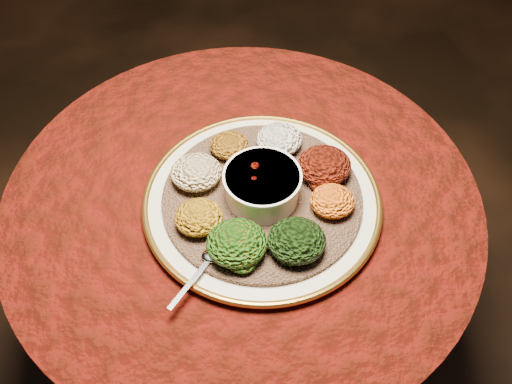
{
  "coord_description": "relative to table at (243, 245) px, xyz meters",
  "views": [
    {
      "loc": [
        -0.03,
        -0.71,
        1.63
      ],
      "look_at": [
        0.03,
        -0.01,
        0.76
      ],
      "focal_mm": 40.0,
      "sensor_mm": 36.0,
      "label": 1
    }
  ],
  "objects": [
    {
      "name": "table",
      "position": [
        0.0,
        0.0,
        0.0
      ],
      "size": [
        0.96,
        0.96,
        0.73
      ],
      "color": "black",
      "rests_on": "ground"
    },
    {
      "name": "spoon",
      "position": [
        -0.07,
        -0.17,
        0.21
      ],
      "size": [
        0.1,
        0.12,
        0.01
      ],
      "rotation": [
        0.0,
        0.0,
        -2.22
      ],
      "color": "silver",
      "rests_on": "injera"
    },
    {
      "name": "portion_timatim",
      "position": [
        -0.09,
        0.02,
        0.23
      ],
      "size": [
        0.1,
        0.1,
        0.05
      ],
      "primitive_type": "ellipsoid",
      "color": "maroon",
      "rests_on": "injera"
    },
    {
      "name": "portion_tikil",
      "position": [
        0.17,
        -0.07,
        0.23
      ],
      "size": [
        0.09,
        0.08,
        0.04
      ],
      "primitive_type": "ellipsoid",
      "color": "#A86D0E",
      "rests_on": "injera"
    },
    {
      "name": "portion_kik",
      "position": [
        -0.08,
        -0.08,
        0.23
      ],
      "size": [
        0.09,
        0.09,
        0.04
      ],
      "primitive_type": "ellipsoid",
      "color": "#B2790F",
      "rests_on": "injera"
    },
    {
      "name": "portion_mixveg",
      "position": [
        -0.02,
        -0.15,
        0.23
      ],
      "size": [
        0.11,
        0.1,
        0.05
      ],
      "primitive_type": "ellipsoid",
      "color": "#AD460B",
      "rests_on": "injera"
    },
    {
      "name": "stew_bowl",
      "position": [
        0.04,
        -0.03,
        0.24
      ],
      "size": [
        0.15,
        0.15,
        0.06
      ],
      "color": "white",
      "rests_on": "injera"
    },
    {
      "name": "platter",
      "position": [
        0.04,
        -0.03,
        0.19
      ],
      "size": [
        0.51,
        0.51,
        0.02
      ],
      "rotation": [
        0.0,
        0.0,
        -0.14
      ],
      "color": "beige",
      "rests_on": "table"
    },
    {
      "name": "injera",
      "position": [
        0.04,
        -0.03,
        0.2
      ],
      "size": [
        0.43,
        0.43,
        0.01
      ],
      "primitive_type": "cylinder",
      "rotation": [
        0.0,
        0.0,
        -0.1
      ],
      "color": "#8B6045",
      "rests_on": "platter"
    },
    {
      "name": "portion_gomen",
      "position": [
        0.09,
        -0.15,
        0.23
      ],
      "size": [
        0.11,
        0.1,
        0.05
      ],
      "primitive_type": "ellipsoid",
      "color": "black",
      "rests_on": "injera"
    },
    {
      "name": "portion_shiro",
      "position": [
        -0.02,
        0.1,
        0.23
      ],
      "size": [
        0.08,
        0.08,
        0.04
      ],
      "primitive_type": "ellipsoid",
      "color": "#894E10",
      "rests_on": "injera"
    },
    {
      "name": "portion_ayib",
      "position": [
        0.08,
        0.1,
        0.23
      ],
      "size": [
        0.09,
        0.09,
        0.05
      ],
      "primitive_type": "ellipsoid",
      "color": "white",
      "rests_on": "injera"
    },
    {
      "name": "portion_kitfo",
      "position": [
        0.17,
        0.02,
        0.23
      ],
      "size": [
        0.11,
        0.1,
        0.05
      ],
      "primitive_type": "ellipsoid",
      "color": "black",
      "rests_on": "injera"
    }
  ]
}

